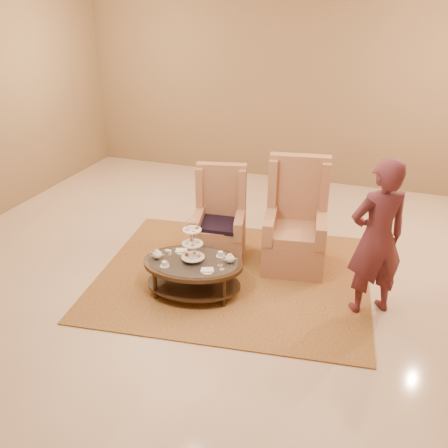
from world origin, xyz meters
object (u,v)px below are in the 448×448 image
at_px(tea_table, 193,267).
at_px(armchair_right, 295,231).
at_px(person, 377,239).
at_px(armchair_left, 220,226).

height_order(tea_table, armchair_right, armchair_right).
bearing_deg(armchair_right, tea_table, -139.87).
bearing_deg(person, tea_table, -22.85).
relative_size(armchair_right, person, 0.79).
bearing_deg(armchair_right, armchair_left, 175.42).
relative_size(tea_table, armchair_right, 0.90).
xyz_separation_m(tea_table, armchair_left, (-0.04, 1.01, 0.06)).
distance_m(tea_table, armchair_right, 1.45).
xyz_separation_m(armchair_left, person, (1.98, -0.67, 0.47)).
height_order(armchair_left, armchair_right, armchair_right).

